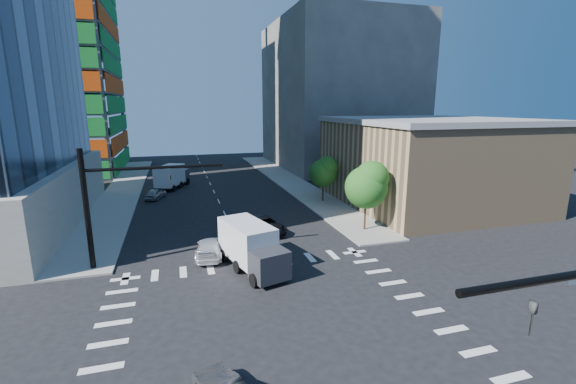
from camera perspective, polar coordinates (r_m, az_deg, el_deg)
name	(u,v)px	position (r m, az deg, el deg)	size (l,w,h in m)	color
ground	(280,327)	(22.85, -1.22, -19.31)	(160.00, 160.00, 0.00)	black
road_markings	(280,327)	(22.84, -1.22, -19.30)	(20.00, 20.00, 0.01)	silver
sidewalk_ne	(289,181)	(62.43, 0.19, 1.61)	(5.00, 60.00, 0.15)	#9C9993
sidewalk_nw	(124,191)	(60.38, -23.18, 0.19)	(5.00, 60.00, 0.15)	#9C9993
construction_building	(32,31)	(84.60, -33.66, 19.21)	(25.16, 34.50, 70.60)	gray
commercial_building	(427,161)	(51.04, 19.86, 4.32)	(20.50, 22.50, 10.60)	tan
bg_building_ne	(337,96)	(80.38, 7.27, 13.98)	(24.00, 30.00, 28.00)	#5D5754
signal_mast_nw	(108,197)	(31.31, -25.15, -0.71)	(10.20, 0.40, 9.00)	black
tree_south	(368,184)	(37.82, 11.78, 1.13)	(4.16, 4.16, 6.82)	#382316
tree_north	(325,171)	(48.77, 5.43, 3.08)	(3.54, 3.52, 5.78)	#382316
car_nb_far	(265,225)	(37.59, -3.38, -4.88)	(2.51, 5.45, 1.51)	black
car_sb_near	(210,248)	(32.42, -11.46, -8.07)	(2.10, 5.17, 1.50)	white
car_sb_mid	(156,194)	(53.77, -19.02, -0.22)	(1.67, 4.15, 1.42)	#9FA0A6
box_truck_near	(254,251)	(29.04, -5.12, -8.73)	(4.41, 7.05, 3.43)	black
box_truck_far	(173,178)	(60.28, -16.67, 2.07)	(5.24, 7.12, 3.44)	black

